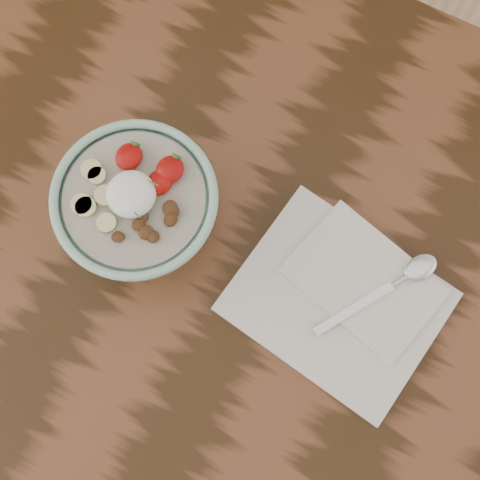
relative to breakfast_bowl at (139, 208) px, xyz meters
The scene contains 4 objects.
table 23.90cm from the breakfast_bowl, 13.90° to the left, with size 160.00×90.00×75.00cm.
breakfast_bowl is the anchor object (origin of this frame).
napkin 29.31cm from the breakfast_bowl, ahead, with size 28.94×25.07×1.61cm.
spoon 35.86cm from the breakfast_bowl, 14.05° to the left, with size 11.84×17.36×1.00cm.
Camera 1 is at (5.98, -20.48, 163.62)cm, focal length 50.00 mm.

